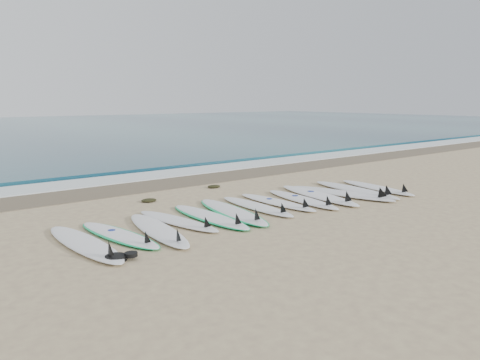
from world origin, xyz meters
TOP-DOWN VIEW (x-y plane):
  - ground at (0.00, 0.00)m, footprint 120.00×120.00m
  - wet_sand_band at (0.00, 4.10)m, footprint 120.00×1.80m
  - foam_band at (0.00, 5.50)m, footprint 120.00×1.40m
  - wave_crest at (0.00, 7.00)m, footprint 120.00×1.00m
  - surfboard_0 at (-3.96, -0.24)m, footprint 0.66×2.70m
  - surfboard_1 at (-3.29, -0.07)m, footprint 0.87×2.39m
  - surfboard_2 at (-2.62, -0.26)m, footprint 0.92×2.68m
  - surfboard_3 at (-1.99, 0.08)m, footprint 0.81×2.37m
  - surfboard_4 at (-1.32, -0.02)m, footprint 0.64×2.56m
  - surfboard_5 at (-0.71, 0.03)m, footprint 1.09×2.82m
  - surfboard_6 at (0.02, 0.06)m, footprint 0.61×2.45m
  - surfboard_7 at (0.67, 0.09)m, footprint 0.54×2.43m
  - surfboard_8 at (1.33, -0.06)m, footprint 0.86×2.59m
  - surfboard_9 at (1.97, -0.00)m, footprint 1.06×2.94m
  - surfboard_10 at (2.64, -0.21)m, footprint 1.08×2.95m
  - surfboard_11 at (3.26, -0.13)m, footprint 0.93×2.95m
  - surfboard_12 at (3.97, -0.27)m, footprint 0.93×2.61m
  - seaweed_near at (-1.53, 2.20)m, footprint 0.38×0.29m
  - seaweed_far at (0.70, 2.70)m, footprint 0.38×0.29m
  - leash_coil at (-3.80, -1.18)m, footprint 0.46×0.36m

SIDE VIEW (x-z plane):
  - ground at x=0.00m, z-range 0.00..0.00m
  - wet_sand_band at x=0.00m, z-range 0.00..0.01m
  - foam_band at x=0.00m, z-range 0.00..0.04m
  - seaweed_far at x=0.70m, z-range 0.00..0.07m
  - seaweed_near at x=-1.53m, z-range 0.00..0.07m
  - surfboard_1 at x=-3.29m, z-range -0.10..0.19m
  - surfboard_4 at x=-1.32m, z-range -0.11..0.21m
  - leash_coil at x=-3.80m, z-range -0.01..0.10m
  - wave_crest at x=0.00m, z-range 0.00..0.10m
  - surfboard_3 at x=-1.99m, z-range -0.10..0.20m
  - surfboard_5 at x=-0.71m, z-range -0.12..0.23m
  - surfboard_7 at x=0.67m, z-range -0.10..0.21m
  - surfboard_6 at x=0.02m, z-range -0.10..0.21m
  - surfboard_8 at x=1.33m, z-range -0.11..0.22m
  - surfboard_12 at x=3.97m, z-range -0.11..0.22m
  - surfboard_2 at x=-2.62m, z-range -0.11..0.23m
  - surfboard_0 at x=-3.96m, z-range -0.11..0.23m
  - surfboard_10 at x=2.64m, z-range -0.12..0.25m
  - surfboard_9 at x=1.97m, z-range -0.12..0.25m
  - surfboard_11 at x=3.26m, z-range -0.12..0.25m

